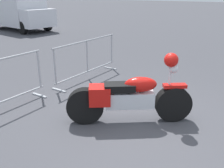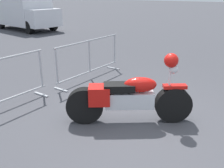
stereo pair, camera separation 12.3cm
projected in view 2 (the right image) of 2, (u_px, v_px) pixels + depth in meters
ground_plane at (137, 126)px, 4.49m from camera, size 120.00×120.00×0.00m
motorcycle at (129, 97)px, 4.48m from camera, size 1.62×1.86×1.29m
crowd_barrier_far at (90, 59)px, 6.77m from camera, size 2.47×0.56×1.07m
delivery_van at (22, 9)px, 15.59m from camera, size 2.17×5.08×2.31m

